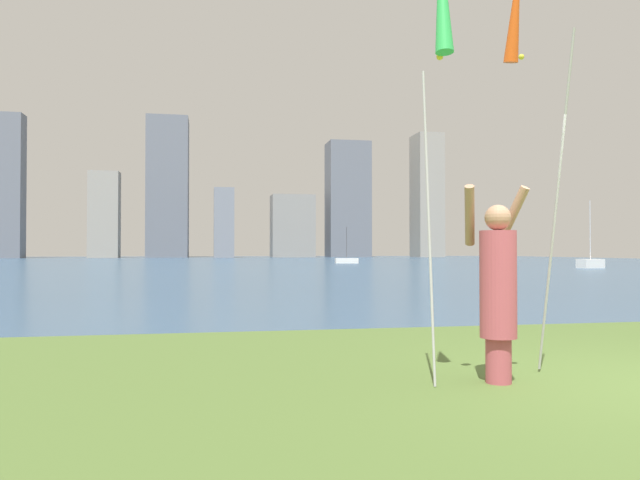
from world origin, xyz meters
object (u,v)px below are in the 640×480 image
person (498,285)px  sailboat_1 (347,260)px  kite_flag_right (518,16)px  sailboat_4 (590,263)px  kite_flag_left (441,1)px

person → sailboat_1: sailboat_1 is taller
kite_flag_right → sailboat_4: bearing=54.1°
kite_flag_right → sailboat_1: (9.76, 50.02, -3.50)m
kite_flag_right → sailboat_4: (22.82, 31.54, -3.42)m
kite_flag_right → person: bearing=-129.9°
kite_flag_left → kite_flag_right: (1.29, 1.01, 0.35)m
person → kite_flag_left: (-0.64, -0.24, 2.51)m
kite_flag_left → kite_flag_right: size_ratio=0.92×
person → sailboat_1: (10.40, 50.79, -0.64)m
person → kite_flag_right: kite_flag_right is taller
person → kite_flag_right: bearing=57.8°
person → kite_flag_left: bearing=-151.6°
sailboat_1 → sailboat_4: (13.07, -18.48, 0.08)m
person → kite_flag_right: size_ratio=0.41×
kite_flag_left → sailboat_4: bearing=53.5°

